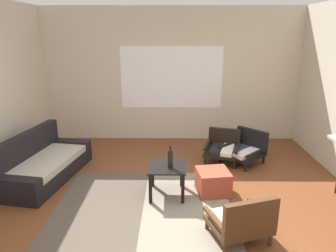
# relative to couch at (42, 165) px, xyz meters

# --- Properties ---
(ground_plane) EXTENTS (7.80, 7.80, 0.00)m
(ground_plane) POSITION_rel_couch_xyz_m (2.02, -1.06, -0.22)
(ground_plane) COLOR brown
(far_wall_with_window) EXTENTS (5.60, 0.13, 2.70)m
(far_wall_with_window) POSITION_rel_couch_xyz_m (2.02, 2.00, 1.13)
(far_wall_with_window) COLOR beige
(far_wall_with_window) RESTS_ON ground
(area_rug) EXTENTS (2.29, 1.92, 0.01)m
(area_rug) POSITION_rel_couch_xyz_m (1.65, -0.80, -0.21)
(area_rug) COLOR #4C4238
(area_rug) RESTS_ON ground
(couch) EXTENTS (1.05, 1.82, 0.71)m
(couch) POSITION_rel_couch_xyz_m (0.00, 0.00, 0.00)
(couch) COLOR black
(couch) RESTS_ON ground
(coffee_table) EXTENTS (0.51, 0.57, 0.45)m
(coffee_table) POSITION_rel_couch_xyz_m (1.96, -0.52, 0.13)
(coffee_table) COLOR black
(coffee_table) RESTS_ON ground
(armchair_by_window) EXTENTS (0.73, 0.76, 0.52)m
(armchair_by_window) POSITION_rel_couch_xyz_m (2.93, 0.77, 0.03)
(armchair_by_window) COLOR black
(armchair_by_window) RESTS_ON ground
(armchair_striped_foreground) EXTENTS (0.75, 0.70, 0.58)m
(armchair_striped_foreground) POSITION_rel_couch_xyz_m (2.78, -1.54, 0.04)
(armchair_striped_foreground) COLOR #472D19
(armchair_striped_foreground) RESTS_ON ground
(armchair_corner) EXTENTS (0.88, 0.87, 0.55)m
(armchair_corner) POSITION_rel_couch_xyz_m (3.32, 0.69, 0.02)
(armchair_corner) COLOR black
(armchair_corner) RESTS_ON ground
(ottoman_orange) EXTENTS (0.49, 0.49, 0.34)m
(ottoman_orange) POSITION_rel_couch_xyz_m (2.61, -0.46, -0.05)
(ottoman_orange) COLOR #993D28
(ottoman_orange) RESTS_ON ground
(glass_bottle) EXTENTS (0.07, 0.07, 0.31)m
(glass_bottle) POSITION_rel_couch_xyz_m (2.01, -0.59, 0.36)
(glass_bottle) COLOR black
(glass_bottle) RESTS_ON coffee_table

